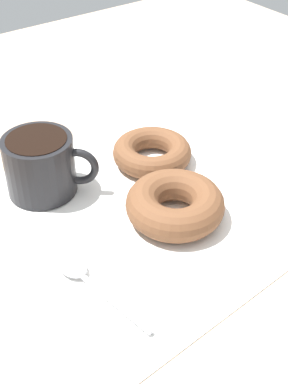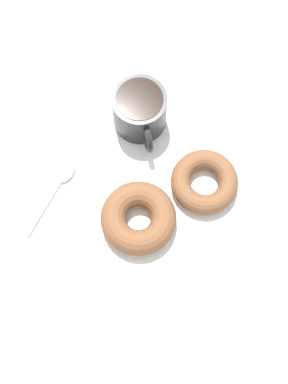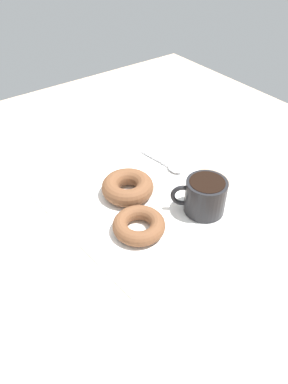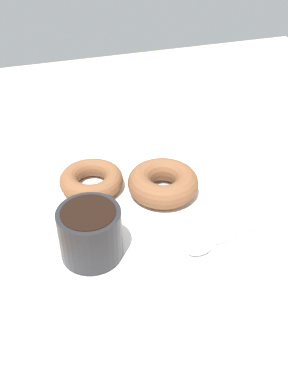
{
  "view_description": "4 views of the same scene",
  "coord_description": "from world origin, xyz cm",
  "px_view_note": "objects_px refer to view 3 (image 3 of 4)",
  "views": [
    {
      "loc": [
        -27.53,
        -35.73,
        38.0
      ],
      "look_at": [
        -0.25,
        1.77,
        2.3
      ],
      "focal_mm": 50.0,
      "sensor_mm": 36.0,
      "label": 1
    },
    {
      "loc": [
        13.29,
        -16.69,
        74.27
      ],
      "look_at": [
        -0.25,
        1.77,
        2.3
      ],
      "focal_mm": 50.0,
      "sensor_mm": 36.0,
      "label": 2
    },
    {
      "loc": [
        33.89,
        47.99,
        49.97
      ],
      "look_at": [
        -0.25,
        1.77,
        2.3
      ],
      "focal_mm": 35.0,
      "sensor_mm": 36.0,
      "label": 3
    },
    {
      "loc": [
        -46.7,
        16.39,
        40.32
      ],
      "look_at": [
        -0.25,
        1.77,
        2.3
      ],
      "focal_mm": 40.0,
      "sensor_mm": 36.0,
      "label": 4
    }
  ],
  "objects_px": {
    "donut_near_cup": "(128,187)",
    "spoon": "(169,166)",
    "donut_far": "(139,225)",
    "coffee_cup": "(205,196)"
  },
  "relations": [
    {
      "from": "coffee_cup",
      "to": "donut_near_cup",
      "type": "xyz_separation_m",
      "value": [
        0.09,
        -0.13,
        -0.02
      ]
    },
    {
      "from": "donut_far",
      "to": "spoon",
      "type": "xyz_separation_m",
      "value": [
        -0.17,
        -0.12,
        -0.01
      ]
    },
    {
      "from": "coffee_cup",
      "to": "donut_far",
      "type": "bearing_deg",
      "value": -11.45
    },
    {
      "from": "donut_near_cup",
      "to": "spoon",
      "type": "height_order",
      "value": "donut_near_cup"
    },
    {
      "from": "donut_near_cup",
      "to": "spoon",
      "type": "bearing_deg",
      "value": -171.02
    },
    {
      "from": "donut_far",
      "to": "donut_near_cup",
      "type": "bearing_deg",
      "value": -113.7
    },
    {
      "from": "coffee_cup",
      "to": "spoon",
      "type": "bearing_deg",
      "value": -103.85
    },
    {
      "from": "coffee_cup",
      "to": "donut_far",
      "type": "relative_size",
      "value": 0.97
    },
    {
      "from": "spoon",
      "to": "coffee_cup",
      "type": "bearing_deg",
      "value": 76.15
    },
    {
      "from": "donut_far",
      "to": "spoon",
      "type": "relative_size",
      "value": 0.77
    }
  ]
}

